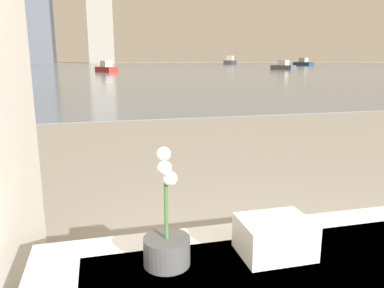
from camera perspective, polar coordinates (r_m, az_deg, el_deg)
The scene contains 8 objects.
potted_orchid at distance 1.19m, azimuth -3.88°, elevation -14.53°, with size 0.15×0.15×0.37m.
towel_stack at distance 1.28m, azimuth 12.46°, elevation -13.64°, with size 0.23×0.18×0.12m.
harbor_water at distance 62.16m, azimuth -13.85°, elevation 11.38°, with size 180.00×110.00×0.01m.
harbor_boat_1 at distance 85.30m, azimuth 5.84°, elevation 12.41°, with size 4.27×5.20×1.91m.
harbor_boat_2 at distance 34.97m, azimuth -12.93°, elevation 11.19°, with size 2.01×2.84×1.01m.
harbor_boat_3 at distance 70.40m, azimuth 16.60°, elevation 11.75°, with size 2.30×3.93×1.39m.
harbor_boat_4 at distance 43.74m, azimuth 13.72°, elevation 11.43°, with size 2.06×2.94×1.05m.
skyline_tower_2 at distance 118.97m, azimuth -13.95°, elevation 19.10°, with size 7.17×7.93×29.92m.
Camera 1 is at (-0.65, -0.15, 1.15)m, focal length 35.00 mm.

